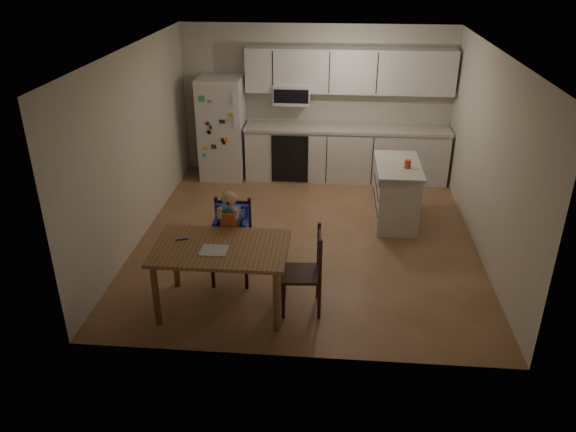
% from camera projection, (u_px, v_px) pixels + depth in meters
% --- Properties ---
extents(room, '(4.52, 5.01, 2.51)m').
position_uv_depth(room, '(310.00, 139.00, 7.60)').
color(room, brown).
rests_on(room, ground).
extents(refrigerator, '(0.72, 0.70, 1.70)m').
position_uv_depth(refrigerator, '(222.00, 128.00, 9.39)').
color(refrigerator, silver).
rests_on(refrigerator, ground).
extents(kitchen_run, '(3.37, 0.62, 2.15)m').
position_uv_depth(kitchen_run, '(345.00, 128.00, 9.30)').
color(kitchen_run, silver).
rests_on(kitchen_run, ground).
extents(kitchen_island, '(0.61, 1.17, 0.87)m').
position_uv_depth(kitchen_island, '(396.00, 192.00, 7.99)').
color(kitchen_island, silver).
rests_on(kitchen_island, ground).
extents(red_cup, '(0.09, 0.09, 0.11)m').
position_uv_depth(red_cup, '(408.00, 164.00, 7.65)').
color(red_cup, red).
rests_on(red_cup, kitchen_island).
extents(dining_table, '(1.42, 0.91, 0.76)m').
position_uv_depth(dining_table, '(221.00, 255.00, 5.94)').
color(dining_table, brown).
rests_on(dining_table, ground).
extents(napkin, '(0.28, 0.24, 0.01)m').
position_uv_depth(napkin, '(214.00, 250.00, 5.81)').
color(napkin, '#B8B8BD').
rests_on(napkin, dining_table).
extents(toddler_spoon, '(0.12, 0.06, 0.02)m').
position_uv_depth(toddler_spoon, '(181.00, 239.00, 6.02)').
color(toddler_spoon, '#2839C9').
rests_on(toddler_spoon, dining_table).
extents(chair_booster, '(0.44, 0.44, 1.15)m').
position_uv_depth(chair_booster, '(231.00, 225.00, 6.48)').
color(chair_booster, black).
rests_on(chair_booster, ground).
extents(chair_side, '(0.45, 0.45, 0.95)m').
position_uv_depth(chair_side, '(310.00, 266.00, 5.97)').
color(chair_side, black).
rests_on(chair_side, ground).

